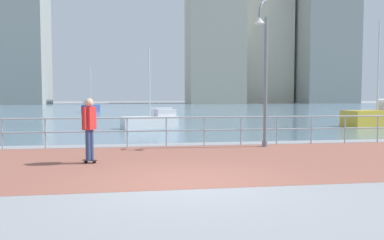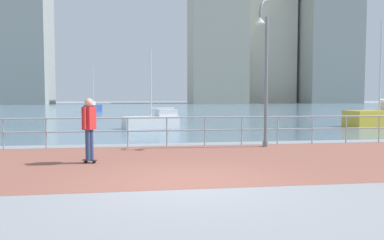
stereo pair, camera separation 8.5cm
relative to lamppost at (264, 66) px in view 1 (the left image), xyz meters
The scene contains 13 objects.
ground 35.16m from the lamppost, 95.57° to the left, with size 220.00×220.00×0.00m, color gray.
brick_paving 5.11m from the lamppost, 143.73° to the right, with size 28.00×6.43×0.01m, color #935647.
harbor_water 45.94m from the lamppost, 94.26° to the left, with size 180.00×88.00×0.00m, color slate.
waterfront_railing 4.08m from the lamppost, 168.07° to the left, with size 25.25×0.06×1.08m.
lamppost is the anchor object (origin of this frame).
skateboarder 6.50m from the lamppost, 156.99° to the right, with size 0.41×0.54×1.76m.
sailboat_teal 9.86m from the lamppost, 112.03° to the left, with size 3.36×1.97×4.51m.
sailboat_red 35.06m from the lamppost, 106.26° to the left, with size 1.80×4.03×5.47m.
sailboat_ivory 13.56m from the lamppost, 38.75° to the left, with size 4.77×2.43×6.41m.
tower_beige 90.65m from the lamppost, 110.60° to the left, with size 11.62×11.53×36.32m.
tower_steel 106.50m from the lamppost, 70.91° to the left, with size 15.06×14.04×42.85m.
tower_concrete 106.81m from the lamppost, 61.46° to the left, with size 15.47×17.56×37.20m.
tower_slate 89.70m from the lamppost, 79.09° to the left, with size 14.44×12.67×39.60m.
Camera 1 is at (-1.12, -7.70, 1.80)m, focal length 35.12 mm.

